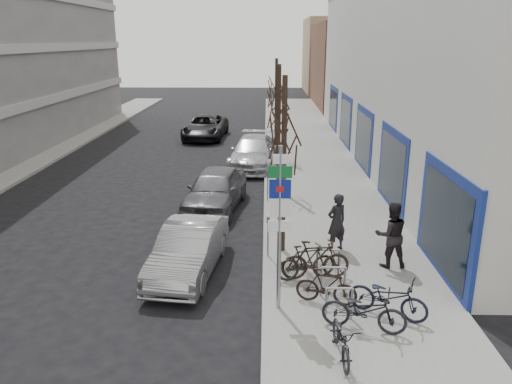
{
  "coord_description": "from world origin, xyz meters",
  "views": [
    {
      "loc": [
        2.08,
        -10.91,
        6.46
      ],
      "look_at": [
        1.77,
        3.64,
        2.0
      ],
      "focal_mm": 35.0,
      "sensor_mm": 36.0,
      "label": 1
    }
  ],
  "objects_px": {
    "tree_far": "(276,85)",
    "tree_near": "(284,124)",
    "meter_mid": "(268,182)",
    "parked_car_mid": "(215,189)",
    "tree_mid": "(279,99)",
    "parked_car_back": "(253,152)",
    "meter_back": "(268,153)",
    "pedestrian_near": "(337,222)",
    "bike_mid_inner": "(306,261)",
    "lane_car": "(205,127)",
    "bike_far_inner": "(315,259)",
    "pedestrian_far": "(391,234)",
    "bike_far_curb": "(364,307)",
    "parked_car_front": "(188,250)",
    "bike_near_left": "(342,336)",
    "meter_front": "(268,233)",
    "bike_mid_curb": "(388,294)",
    "bike_near_right": "(326,286)",
    "bike_rack": "(333,278)",
    "highway_sign_pole": "(280,219)"
  },
  "relations": [
    {
      "from": "bike_near_right",
      "to": "bike_far_curb",
      "type": "xyz_separation_m",
      "value": [
        0.71,
        -1.17,
        0.11
      ]
    },
    {
      "from": "bike_far_curb",
      "to": "bike_mid_curb",
      "type": "bearing_deg",
      "value": -31.62
    },
    {
      "from": "bike_mid_curb",
      "to": "pedestrian_near",
      "type": "height_order",
      "value": "pedestrian_near"
    },
    {
      "from": "tree_mid",
      "to": "parked_car_back",
      "type": "distance_m",
      "value": 5.87
    },
    {
      "from": "parked_car_front",
      "to": "parked_car_back",
      "type": "xyz_separation_m",
      "value": [
        1.53,
        12.52,
        0.08
      ]
    },
    {
      "from": "bike_mid_curb",
      "to": "parked_car_front",
      "type": "bearing_deg",
      "value": 92.22
    },
    {
      "from": "bike_near_right",
      "to": "lane_car",
      "type": "bearing_deg",
      "value": 29.54
    },
    {
      "from": "lane_car",
      "to": "pedestrian_near",
      "type": "xyz_separation_m",
      "value": [
        6.33,
        -19.08,
        0.29
      ]
    },
    {
      "from": "meter_back",
      "to": "bike_far_curb",
      "type": "bearing_deg",
      "value": -81.83
    },
    {
      "from": "meter_back",
      "to": "pedestrian_near",
      "type": "height_order",
      "value": "pedestrian_near"
    },
    {
      "from": "bike_near_right",
      "to": "bike_mid_inner",
      "type": "relative_size",
      "value": 0.91
    },
    {
      "from": "meter_mid",
      "to": "lane_car",
      "type": "xyz_separation_m",
      "value": [
        -4.22,
        14.14,
        -0.14
      ]
    },
    {
      "from": "bike_mid_curb",
      "to": "meter_mid",
      "type": "bearing_deg",
      "value": 46.08
    },
    {
      "from": "bike_mid_inner",
      "to": "meter_back",
      "type": "bearing_deg",
      "value": -11.03
    },
    {
      "from": "meter_mid",
      "to": "pedestrian_near",
      "type": "relative_size",
      "value": 0.69
    },
    {
      "from": "highway_sign_pole",
      "to": "bike_rack",
      "type": "bearing_deg",
      "value": 23.59
    },
    {
      "from": "tree_near",
      "to": "meter_front",
      "type": "xyz_separation_m",
      "value": [
        -0.45,
        -0.5,
        -3.19
      ]
    },
    {
      "from": "parked_car_mid",
      "to": "parked_car_front",
      "type": "bearing_deg",
      "value": -84.2
    },
    {
      "from": "parked_car_back",
      "to": "bike_mid_inner",
      "type": "bearing_deg",
      "value": -76.87
    },
    {
      "from": "tree_mid",
      "to": "bike_far_curb",
      "type": "relative_size",
      "value": 2.89
    },
    {
      "from": "tree_near",
      "to": "bike_far_curb",
      "type": "xyz_separation_m",
      "value": [
        1.7,
        -4.45,
        -3.37
      ]
    },
    {
      "from": "highway_sign_pole",
      "to": "bike_rack",
      "type": "relative_size",
      "value": 1.86
    },
    {
      "from": "tree_near",
      "to": "bike_near_right",
      "type": "xyz_separation_m",
      "value": [
        0.99,
        -3.28,
        -3.48
      ]
    },
    {
      "from": "bike_mid_inner",
      "to": "tree_near",
      "type": "bearing_deg",
      "value": 0.87
    },
    {
      "from": "parked_car_mid",
      "to": "lane_car",
      "type": "distance_m",
      "value": 14.96
    },
    {
      "from": "bike_rack",
      "to": "bike_far_inner",
      "type": "distance_m",
      "value": 1.02
    },
    {
      "from": "tree_far",
      "to": "bike_near_left",
      "type": "xyz_separation_m",
      "value": [
        1.05,
        -18.47,
        -3.46
      ]
    },
    {
      "from": "tree_near",
      "to": "lane_car",
      "type": "relative_size",
      "value": 0.99
    },
    {
      "from": "bike_far_curb",
      "to": "bike_far_inner",
      "type": "xyz_separation_m",
      "value": [
        -0.86,
        2.5,
        -0.0
      ]
    },
    {
      "from": "bike_rack",
      "to": "meter_front",
      "type": "height_order",
      "value": "meter_front"
    },
    {
      "from": "meter_mid",
      "to": "bike_mid_inner",
      "type": "distance_m",
      "value": 7.03
    },
    {
      "from": "bike_near_left",
      "to": "bike_far_curb",
      "type": "relative_size",
      "value": 0.84
    },
    {
      "from": "tree_mid",
      "to": "bike_near_left",
      "type": "xyz_separation_m",
      "value": [
        1.05,
        -11.97,
        -3.46
      ]
    },
    {
      "from": "bike_mid_inner",
      "to": "pedestrian_far",
      "type": "bearing_deg",
      "value": -86.43
    },
    {
      "from": "tree_far",
      "to": "bike_near_right",
      "type": "relative_size",
      "value": 3.56
    },
    {
      "from": "highway_sign_pole",
      "to": "meter_front",
      "type": "height_order",
      "value": "highway_sign_pole"
    },
    {
      "from": "tree_far",
      "to": "tree_near",
      "type": "bearing_deg",
      "value": -90.0
    },
    {
      "from": "bike_mid_inner",
      "to": "tree_mid",
      "type": "bearing_deg",
      "value": -11.83
    },
    {
      "from": "bike_near_left",
      "to": "bike_far_inner",
      "type": "xyz_separation_m",
      "value": [
        -0.22,
        3.52,
        0.09
      ]
    },
    {
      "from": "bike_mid_curb",
      "to": "pedestrian_far",
      "type": "xyz_separation_m",
      "value": [
        0.68,
        2.75,
        0.4
      ]
    },
    {
      "from": "tree_near",
      "to": "pedestrian_far",
      "type": "height_order",
      "value": "tree_near"
    },
    {
      "from": "meter_front",
      "to": "bike_far_curb",
      "type": "relative_size",
      "value": 0.67
    },
    {
      "from": "bike_near_right",
      "to": "parked_car_front",
      "type": "xyz_separation_m",
      "value": [
        -3.71,
        1.95,
        0.09
      ]
    },
    {
      "from": "bike_near_right",
      "to": "lane_car",
      "type": "distance_m",
      "value": 23.12
    },
    {
      "from": "meter_mid",
      "to": "parked_car_mid",
      "type": "bearing_deg",
      "value": -162.06
    },
    {
      "from": "bike_far_curb",
      "to": "parked_car_front",
      "type": "relative_size",
      "value": 0.44
    },
    {
      "from": "bike_rack",
      "to": "bike_mid_inner",
      "type": "bearing_deg",
      "value": 123.01
    },
    {
      "from": "tree_near",
      "to": "bike_near_right",
      "type": "relative_size",
      "value": 3.56
    },
    {
      "from": "bike_far_inner",
      "to": "pedestrian_far",
      "type": "bearing_deg",
      "value": -75.24
    },
    {
      "from": "tree_far",
      "to": "bike_near_right",
      "type": "bearing_deg",
      "value": -86.52
    }
  ]
}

